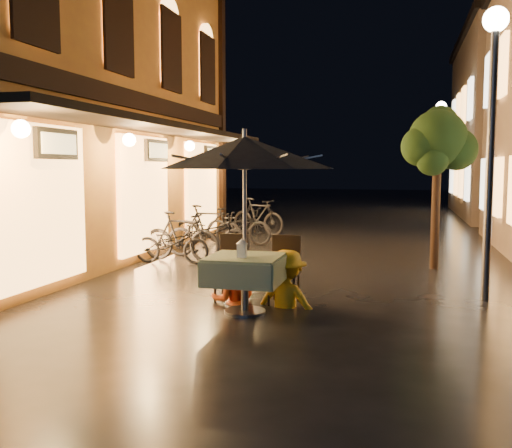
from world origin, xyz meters
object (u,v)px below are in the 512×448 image
(table_lantern, at_px, (242,247))
(person_yellow, at_px, (287,251))
(cafe_table, at_px, (245,270))
(streetlamp_near, at_px, (493,100))
(person_orange, at_px, (234,254))
(bicycle_0, at_px, (172,243))
(patio_umbrella, at_px, (245,153))

(table_lantern, bearing_deg, person_yellow, 55.90)
(cafe_table, bearing_deg, person_yellow, 49.46)
(streetlamp_near, distance_m, cafe_table, 4.33)
(streetlamp_near, distance_m, person_orange, 4.33)
(person_orange, xyz_separation_m, bicycle_0, (-2.20, 2.90, -0.30))
(table_lantern, bearing_deg, streetlamp_near, 29.09)
(person_orange, bearing_deg, table_lantern, 96.50)
(cafe_table, relative_size, bicycle_0, 0.63)
(table_lantern, xyz_separation_m, person_orange, (-0.33, 0.73, -0.21))
(cafe_table, xyz_separation_m, table_lantern, (0.00, -0.14, 0.33))
(patio_umbrella, bearing_deg, bicycle_0, 125.90)
(patio_umbrella, relative_size, person_yellow, 1.58)
(table_lantern, bearing_deg, patio_umbrella, 90.00)
(table_lantern, bearing_deg, cafe_table, 90.00)
(streetlamp_near, height_order, bicycle_0, streetlamp_near)
(patio_umbrella, relative_size, table_lantern, 9.84)
(person_orange, bearing_deg, person_yellow, 159.71)
(cafe_table, height_order, person_yellow, person_yellow)
(cafe_table, height_order, table_lantern, table_lantern)
(table_lantern, relative_size, bicycle_0, 0.16)
(patio_umbrella, xyz_separation_m, person_orange, (-0.33, 0.59, -1.44))
(cafe_table, xyz_separation_m, patio_umbrella, (0.00, -0.00, 1.56))
(streetlamp_near, height_order, patio_umbrella, streetlamp_near)
(bicycle_0, bearing_deg, patio_umbrella, -147.77)
(table_lantern, height_order, person_orange, person_orange)
(table_lantern, height_order, person_yellow, person_yellow)
(table_lantern, relative_size, person_orange, 0.18)
(cafe_table, xyz_separation_m, bicycle_0, (-2.52, 3.49, -0.17))
(patio_umbrella, xyz_separation_m, person_yellow, (0.47, 0.55, -1.37))
(patio_umbrella, bearing_deg, table_lantern, -90.00)
(cafe_table, relative_size, patio_umbrella, 0.40)
(streetlamp_near, relative_size, person_yellow, 2.72)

